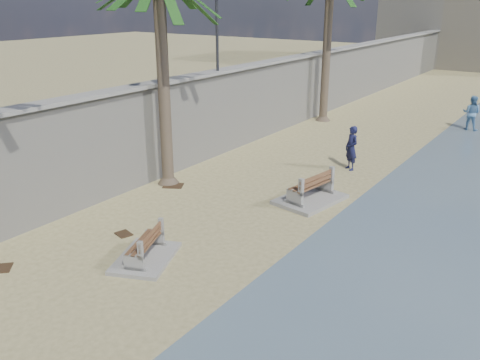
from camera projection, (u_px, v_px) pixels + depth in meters
The scene contains 9 objects.
ground_plane at pixel (64, 336), 10.32m from camera, with size 140.00×140.00×0.00m, color tan.
seawall at pixel (304, 89), 27.98m from camera, with size 0.45×70.00×3.50m, color gray.
wall_cap at pixel (306, 55), 27.37m from camera, with size 0.80×70.00×0.12m, color gray.
bench_near at pixel (145, 248), 13.20m from camera, with size 1.98×2.32×0.82m.
bench_far at pixel (311, 189), 17.01m from camera, with size 1.95×2.56×0.98m.
person_a at pixel (352, 145), 19.98m from camera, with size 0.73×0.50×2.03m, color #15173A.
person_b at pixel (472, 111), 26.06m from camera, with size 0.95×0.74×1.98m, color #5380AD.
debris_c at pixel (173, 186), 18.53m from camera, with size 0.70×0.56×0.03m, color #382616.
debris_d at pixel (124, 234), 14.74m from camera, with size 0.48×0.38×0.03m, color #382616.
Camera 1 is at (7.86, -5.06, 6.49)m, focal length 38.00 mm.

